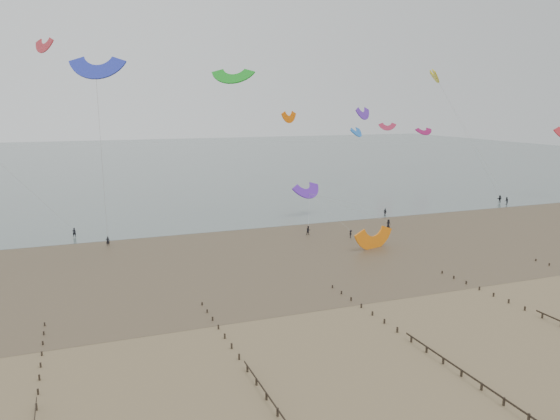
{
  "coord_description": "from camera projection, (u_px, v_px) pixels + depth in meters",
  "views": [
    {
      "loc": [
        -28.06,
        -51.31,
        24.44
      ],
      "look_at": [
        2.53,
        28.0,
        8.0
      ],
      "focal_mm": 35.0,
      "sensor_mm": 36.0,
      "label": 1
    }
  ],
  "objects": [
    {
      "name": "grounded_kite",
      "position": [
        374.0,
        248.0,
        94.41
      ],
      "size": [
        8.68,
        7.57,
        4.06
      ],
      "primitive_type": null,
      "rotation": [
        1.54,
        0.0,
        0.28
      ],
      "color": "orange",
      "rests_on": "ground"
    },
    {
      "name": "kitesurfer_lead",
      "position": [
        108.0,
        241.0,
        95.72
      ],
      "size": [
        0.65,
        0.43,
        1.76
      ],
      "primitive_type": "imported",
      "rotation": [
        0.0,
        0.0,
        3.12
      ],
      "color": "black",
      "rests_on": "ground"
    },
    {
      "name": "ground",
      "position": [
        348.0,
        325.0,
        61.56
      ],
      "size": [
        500.0,
        500.0,
        0.0
      ],
      "primitive_type": "plane",
      "color": "brown",
      "rests_on": "ground"
    },
    {
      "name": "sea_and_shore",
      "position": [
        230.0,
        253.0,
        91.63
      ],
      "size": [
        500.0,
        665.0,
        0.03
      ],
      "color": "#475654",
      "rests_on": "ground"
    },
    {
      "name": "kitesurfers",
      "position": [
        409.0,
        213.0,
        120.35
      ],
      "size": [
        102.88,
        20.71,
        1.88
      ],
      "color": "black",
      "rests_on": "ground"
    },
    {
      "name": "groynes",
      "position": [
        499.0,
        397.0,
        45.44
      ],
      "size": [
        72.16,
        50.16,
        1.0
      ],
      "color": "black",
      "rests_on": "ground"
    },
    {
      "name": "kites_airborne",
      "position": [
        161.0,
        116.0,
        142.6
      ],
      "size": [
        211.88,
        114.66,
        42.78
      ],
      "color": "yellow",
      "rests_on": "ground"
    }
  ]
}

